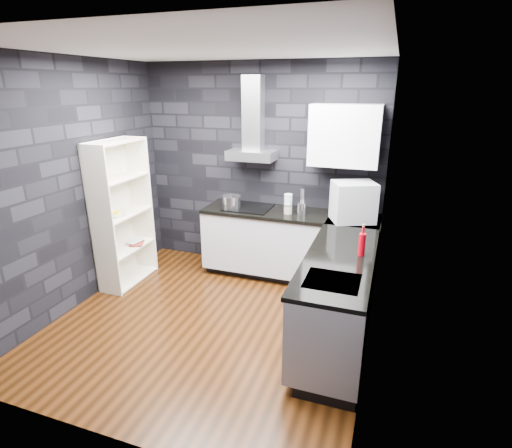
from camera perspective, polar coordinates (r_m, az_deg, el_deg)
The scene contains 28 objects.
ground at distance 4.43m, azimuth -6.38°, elevation -13.65°, with size 3.20×3.20×0.00m, color #3C1C09.
ceiling at distance 3.75m, azimuth -8.01°, elevation 23.68°, with size 3.20×3.20×0.00m, color white.
wall_back at distance 5.34m, azimuth 0.60°, elevation 7.86°, with size 3.20×0.05×2.70m, color black.
wall_front at distance 2.61m, azimuth -22.95°, elevation -5.98°, with size 3.20×0.05×2.70m, color black.
wall_left at distance 4.81m, azimuth -24.86°, elevation 4.82°, with size 0.05×3.20×2.70m, color black.
wall_right at distance 3.50m, azimuth 17.57°, elevation 0.90°, with size 0.05×3.20×2.70m, color black.
toekick_back at distance 5.36m, azimuth 4.68°, elevation -6.85°, with size 2.18×0.50×0.10m, color black.
toekick_right at distance 4.17m, azimuth 11.76°, elevation -15.45°, with size 0.50×1.78×0.10m, color black.
counter_back_cab at distance 5.15m, azimuth 4.69°, elevation -2.73°, with size 2.20×0.60×0.76m, color #BBBABF.
counter_right_cab at distance 3.95m, azimuth 11.60°, elevation -10.22°, with size 0.60×1.80×0.76m, color #BBBABF.
counter_back_top at distance 5.01m, azimuth 4.78°, elevation 1.48°, with size 2.20×0.62×0.04m, color black.
counter_right_top at distance 3.78m, azimuth 11.85°, elevation -4.89°, with size 0.62×1.80×0.04m, color black.
counter_corner_top at distance 4.89m, azimuth 13.91°, elevation 0.55°, with size 0.62×0.62×0.04m, color black.
hood_body at distance 5.14m, azimuth -0.63°, elevation 9.80°, with size 0.60×0.34×0.12m, color silver.
hood_chimney at distance 5.15m, azimuth -0.38°, elevation 15.53°, with size 0.24×0.20×0.90m, color silver.
upper_cabinet at distance 4.83m, azimuth 12.58°, elevation 12.23°, with size 0.80×0.35×0.70m, color white.
cooktop at distance 5.17m, azimuth -1.10°, elevation 2.40°, with size 0.58×0.50×0.01m, color black.
sink_rim at distance 3.32m, azimuth 10.84°, elevation -8.04°, with size 0.44×0.40×0.01m, color silver.
pot at distance 5.14m, azimuth -3.53°, elevation 3.15°, with size 0.23×0.23×0.14m, color silver.
glass_vase at distance 4.92m, azimuth 4.61°, elevation 2.90°, with size 0.10×0.10×0.25m, color silver.
storage_jar at distance 4.92m, azimuth 4.57°, elevation 2.05°, with size 0.08×0.08×0.10m, color tan.
utensil_crock at distance 4.92m, azimuth 6.56°, elevation 2.21°, with size 0.11×0.11×0.14m, color silver.
appliance_garage at distance 4.74m, azimuth 13.72°, elevation 3.05°, with size 0.47×0.36×0.47m, color #B5B9BE.
red_bottle at distance 3.81m, azimuth 14.89°, elevation -2.86°, with size 0.06×0.06×0.21m, color #B5000D.
bookshelf at distance 5.17m, azimuth -18.53°, elevation 1.34°, with size 0.34×0.80×1.80m, color white.
fruit_bowl at distance 5.08m, azimuth -19.37°, elevation 1.35°, with size 0.22×0.22×0.06m, color white.
book_red at distance 5.36m, azimuth -17.58°, elevation -1.68°, with size 0.16×0.02×0.22m, color maroon.
book_second at distance 5.40m, azimuth -17.55°, elevation -1.25°, with size 0.15×0.02×0.21m, color #B2B2B2.
Camera 1 is at (1.67, -3.34, 2.39)m, focal length 28.00 mm.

